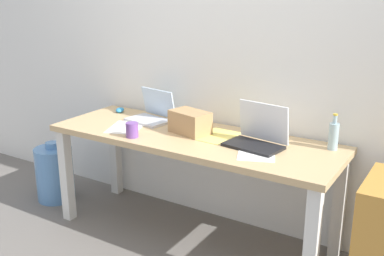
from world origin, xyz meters
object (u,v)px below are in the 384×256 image
at_px(laptop_right, 257,136).
at_px(cardboard_box, 190,122).
at_px(computer_mouse, 120,110).
at_px(water_cooler_jug, 55,173).
at_px(coffee_mug, 132,130).
at_px(beer_bottle, 334,135).
at_px(desk, 192,149).
at_px(laptop_left, 152,114).

height_order(laptop_right, cardboard_box, laptop_right).
bearing_deg(computer_mouse, water_cooler_jug, -173.03).
bearing_deg(coffee_mug, water_cooler_jug, 171.33).
height_order(laptop_right, beer_bottle, laptop_right).
relative_size(laptop_right, water_cooler_jug, 0.75).
height_order(coffee_mug, water_cooler_jug, coffee_mug).
xyz_separation_m(desk, coffee_mug, (-0.31, -0.23, 0.14)).
relative_size(desk, coffee_mug, 20.29).
xyz_separation_m(beer_bottle, water_cooler_jug, (-2.08, -0.30, -0.60)).
bearing_deg(laptop_right, desk, -175.37).
height_order(computer_mouse, water_cooler_jug, computer_mouse).
distance_m(laptop_left, computer_mouse, 0.35).
xyz_separation_m(beer_bottle, computer_mouse, (-1.62, -0.01, -0.07)).
distance_m(beer_bottle, coffee_mug, 1.23).
xyz_separation_m(beer_bottle, coffee_mug, (-1.15, -0.44, -0.04)).
bearing_deg(laptop_left, beer_bottle, 3.10).
height_order(beer_bottle, coffee_mug, beer_bottle).
xyz_separation_m(laptop_right, beer_bottle, (0.41, 0.18, 0.03)).
bearing_deg(desk, computer_mouse, 165.60).
bearing_deg(desk, laptop_right, 4.63).
bearing_deg(water_cooler_jug, desk, 4.06).
xyz_separation_m(laptop_left, computer_mouse, (-0.35, 0.06, -0.03)).
relative_size(laptop_right, cardboard_box, 1.41).
height_order(beer_bottle, cardboard_box, beer_bottle).
bearing_deg(cardboard_box, water_cooler_jug, -174.12).
distance_m(laptop_right, computer_mouse, 1.22).
bearing_deg(laptop_right, computer_mouse, 172.35).
bearing_deg(water_cooler_jug, beer_bottle, 8.15).
relative_size(desk, cardboard_box, 7.48).
bearing_deg(laptop_right, cardboard_box, 180.00).
bearing_deg(beer_bottle, water_cooler_jug, -171.85).
bearing_deg(laptop_right, beer_bottle, 23.35).
height_order(desk, coffee_mug, coffee_mug).
distance_m(beer_bottle, computer_mouse, 1.62).
xyz_separation_m(computer_mouse, cardboard_box, (0.74, -0.16, 0.06)).
xyz_separation_m(beer_bottle, cardboard_box, (-0.88, -0.17, -0.01)).
xyz_separation_m(desk, cardboard_box, (-0.04, 0.04, 0.17)).
height_order(laptop_left, computer_mouse, laptop_left).
bearing_deg(computer_mouse, coffee_mug, -67.20).
bearing_deg(cardboard_box, coffee_mug, -135.35).
relative_size(desk, laptop_left, 5.69).
bearing_deg(cardboard_box, laptop_right, -0.00).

